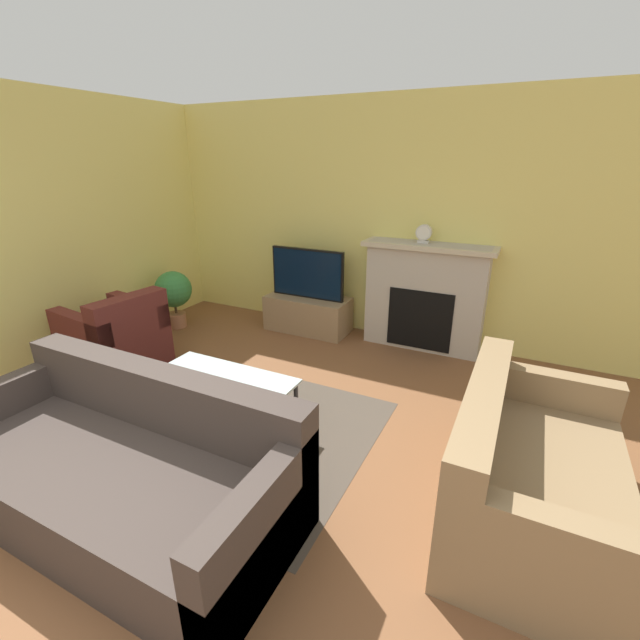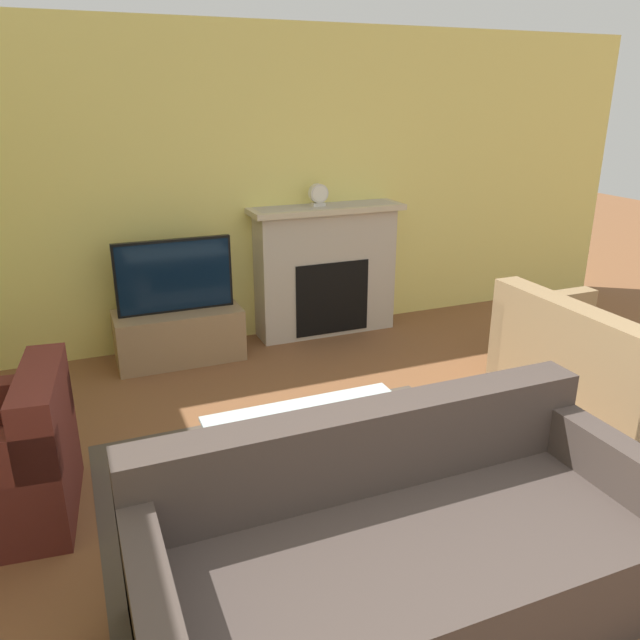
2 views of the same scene
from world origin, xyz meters
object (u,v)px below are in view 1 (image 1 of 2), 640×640
mantel_clock (424,233)px  coffee_table (217,386)px  potted_plant (174,292)px  armchair_by_window (116,340)px  couch_sectional (124,470)px  couch_loveseat (529,476)px  tv (307,274)px

mantel_clock → coffee_table: bearing=-112.5°
coffee_table → potted_plant: potted_plant is taller
armchair_by_window → potted_plant: armchair_by_window is taller
armchair_by_window → mantel_clock: 3.40m
couch_sectional → couch_loveseat: same height
couch_sectional → potted_plant: couch_sectional is taller
tv → couch_sectional: (0.38, -3.10, -0.45)m
couch_loveseat → potted_plant: size_ratio=2.13×
armchair_by_window → mantel_clock: bearing=132.6°
couch_sectional → armchair_by_window: (-1.66, 1.33, 0.01)m
tv → potted_plant: (-1.57, -0.65, -0.27)m
tv → potted_plant: tv is taller
couch_loveseat → tv: bearing=51.3°
couch_loveseat → armchair_by_window: same height
armchair_by_window → potted_plant: size_ratio=1.29×
armchair_by_window → couch_sectional: bearing=57.6°
couch_sectional → armchair_by_window: same height
armchair_by_window → coffee_table: 1.70m
tv → armchair_by_window: tv is taller
potted_plant → couch_loveseat: bearing=-18.9°
potted_plant → armchair_by_window: bearing=-75.7°
coffee_table → armchair_by_window: bearing=166.0°
tv → mantel_clock: mantel_clock is taller
coffee_table → couch_sectional: bearing=-88.8°
couch_sectional → armchair_by_window: size_ratio=2.36×
couch_sectional → couch_loveseat: 2.43m
coffee_table → mantel_clock: mantel_clock is taller
mantel_clock → tv: bearing=-173.3°
tv → couch_sectional: tv is taller
couch_sectional → potted_plant: size_ratio=3.04×
potted_plant → mantel_clock: mantel_clock is taller
tv → potted_plant: bearing=-157.4°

